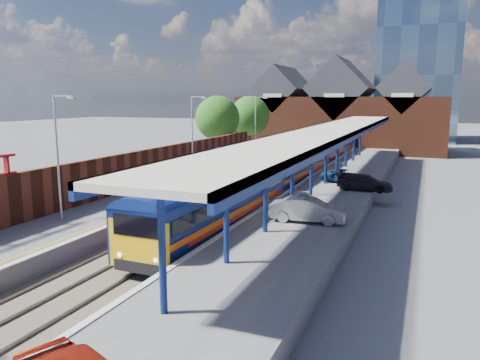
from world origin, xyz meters
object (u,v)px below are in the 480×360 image
object	(u,v)px
lamp_post_c	(194,131)
train	(315,153)
platform_sign	(218,156)
parked_car_blue	(345,176)
parked_car_dark	(365,182)
lamp_post_d	(257,122)
lamp_post_b	(59,149)
parked_car_silver	(308,210)

from	to	relation	value
lamp_post_c	train	bearing A→B (deg)	57.91
platform_sign	train	bearing A→B (deg)	58.34
lamp_post_c	platform_sign	world-z (taller)	lamp_post_c
parked_car_blue	lamp_post_c	bearing A→B (deg)	112.81
parked_car_dark	lamp_post_d	bearing A→B (deg)	48.19
platform_sign	parked_car_blue	bearing A→B (deg)	-0.62
lamp_post_d	platform_sign	world-z (taller)	lamp_post_d
lamp_post_b	parked_car_silver	distance (m)	14.16
lamp_post_b	parked_car_silver	xyz separation A→B (m)	(12.92, 4.75, -3.30)
train	lamp_post_b	bearing A→B (deg)	-105.40
lamp_post_b	parked_car_blue	distance (m)	22.27
lamp_post_d	parked_car_dark	bearing A→B (deg)	-48.90
lamp_post_d	platform_sign	distance (m)	14.25
lamp_post_d	parked_car_silver	bearing A→B (deg)	-64.63
lamp_post_d	parked_car_dark	world-z (taller)	lamp_post_d
lamp_post_c	parked_car_blue	size ratio (longest dim) A/B	1.81
lamp_post_d	platform_sign	xyz separation A→B (m)	(1.36, -14.00, -2.30)
parked_car_silver	parked_car_dark	xyz separation A→B (m)	(1.76, 10.42, -0.10)
lamp_post_d	parked_car_dark	xyz separation A→B (m)	(14.69, -16.84, -3.40)
lamp_post_d	parked_car_dark	size ratio (longest dim) A/B	1.70
parked_car_silver	parked_car_dark	world-z (taller)	parked_car_silver
lamp_post_c	lamp_post_d	size ratio (longest dim) A/B	1.00
lamp_post_c	platform_sign	distance (m)	3.34
lamp_post_c	parked_car_silver	bearing A→B (deg)	-41.05
train	parked_car_blue	size ratio (longest dim) A/B	17.08
platform_sign	parked_car_blue	size ratio (longest dim) A/B	0.65
train	lamp_post_d	bearing A→B (deg)	156.16
lamp_post_b	lamp_post_d	size ratio (longest dim) A/B	1.00
lamp_post_b	parked_car_dark	size ratio (longest dim) A/B	1.70
lamp_post_b	lamp_post_d	world-z (taller)	same
parked_car_dark	platform_sign	bearing A→B (deg)	85.07
lamp_post_c	lamp_post_d	distance (m)	16.00
train	platform_sign	world-z (taller)	platform_sign
parked_car_dark	parked_car_silver	bearing A→B (deg)	177.48
lamp_post_b	lamp_post_c	xyz separation A→B (m)	(0.00, 16.00, 0.00)
lamp_post_b	train	bearing A→B (deg)	74.60
lamp_post_b	parked_car_dark	bearing A→B (deg)	45.91
train	lamp_post_d	world-z (taller)	lamp_post_d
lamp_post_c	lamp_post_d	bearing A→B (deg)	90.00
lamp_post_c	parked_car_dark	distance (m)	15.10
lamp_post_c	parked_car_dark	size ratio (longest dim) A/B	1.70
lamp_post_b	parked_car_blue	size ratio (longest dim) A/B	1.81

